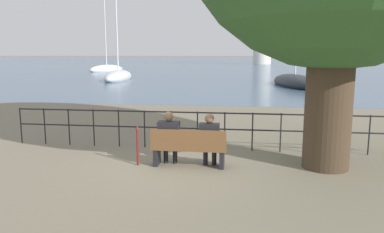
{
  "coord_description": "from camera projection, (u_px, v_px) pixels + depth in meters",
  "views": [
    {
      "loc": [
        1.22,
        -8.37,
        2.59
      ],
      "look_at": [
        0.0,
        0.5,
        1.09
      ],
      "focal_mm": 35.0,
      "sensor_mm": 36.0,
      "label": 1
    }
  ],
  "objects": [
    {
      "name": "harbor_lighthouse",
      "position": [
        263.0,
        31.0,
        95.01
      ],
      "size": [
        4.56,
        4.56,
        18.11
      ],
      "color": "silver",
      "rests_on": "ground_plane"
    },
    {
      "name": "closed_umbrella",
      "position": [
        138.0,
        143.0,
        8.76
      ],
      "size": [
        0.09,
        0.09,
        0.96
      ],
      "color": "maroon",
      "rests_on": "ground_plane"
    },
    {
      "name": "sailboat_3",
      "position": [
        295.0,
        82.0,
        30.68
      ],
      "size": [
        4.04,
        9.26,
        11.39
      ],
      "rotation": [
        0.0,
        0.0,
        0.17
      ],
      "color": "black",
      "rests_on": "ground_plane"
    },
    {
      "name": "park_bench",
      "position": [
        189.0,
        149.0,
        8.64
      ],
      "size": [
        1.74,
        0.45,
        0.9
      ],
      "color": "brown",
      "rests_on": "ground_plane"
    },
    {
      "name": "sailboat_2",
      "position": [
        107.0,
        69.0,
        55.96
      ],
      "size": [
        4.44,
        6.64,
        11.61
      ],
      "rotation": [
        0.0,
        0.0,
        -0.43
      ],
      "color": "white",
      "rests_on": "ground_plane"
    },
    {
      "name": "seated_person_left",
      "position": [
        169.0,
        136.0,
        8.73
      ],
      "size": [
        0.5,
        0.35,
        1.28
      ],
      "color": "black",
      "rests_on": "ground_plane"
    },
    {
      "name": "seated_person_right",
      "position": [
        209.0,
        138.0,
        8.6
      ],
      "size": [
        0.46,
        0.35,
        1.26
      ],
      "color": "black",
      "rests_on": "ground_plane"
    },
    {
      "name": "sailboat_1",
      "position": [
        331.0,
        74.0,
        42.33
      ],
      "size": [
        4.38,
        7.29,
        12.86
      ],
      "rotation": [
        0.0,
        0.0,
        -0.3
      ],
      "color": "navy",
      "rests_on": "ground_plane"
    },
    {
      "name": "sailboat_0",
      "position": [
        118.0,
        77.0,
        37.68
      ],
      "size": [
        2.9,
        8.32,
        12.26
      ],
      "rotation": [
        0.0,
        0.0,
        0.1
      ],
      "color": "silver",
      "rests_on": "ground_plane"
    },
    {
      "name": "promenade_railing",
      "position": [
        197.0,
        124.0,
        10.21
      ],
      "size": [
        10.46,
        0.04,
        1.05
      ],
      "color": "black",
      "rests_on": "ground_plane"
    },
    {
      "name": "ground_plane",
      "position": [
        189.0,
        166.0,
        8.77
      ],
      "size": [
        1000.0,
        1000.0,
        0.0
      ],
      "primitive_type": "plane",
      "color": "#7A705B"
    },
    {
      "name": "harbor_water",
      "position": [
        241.0,
        60.0,
        165.39
      ],
      "size": [
        600.0,
        300.0,
        0.01
      ],
      "color": "#47607A",
      "rests_on": "ground_plane"
    }
  ]
}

